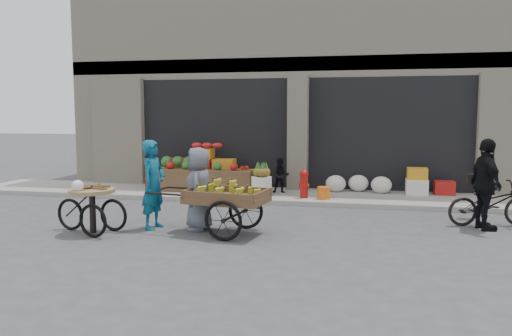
% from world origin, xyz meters
% --- Properties ---
extents(ground, '(80.00, 80.00, 0.00)m').
position_xyz_m(ground, '(0.00, 0.00, 0.00)').
color(ground, '#424244').
rests_on(ground, ground).
extents(sidewalk, '(18.00, 2.20, 0.12)m').
position_xyz_m(sidewalk, '(0.00, 4.10, 0.06)').
color(sidewalk, gray).
rests_on(sidewalk, ground).
extents(building, '(14.00, 6.45, 7.00)m').
position_xyz_m(building, '(0.00, 8.03, 3.37)').
color(building, beige).
rests_on(building, ground).
extents(fruit_display, '(3.10, 1.12, 1.24)m').
position_xyz_m(fruit_display, '(-2.48, 4.38, 0.67)').
color(fruit_display, '#A71917').
rests_on(fruit_display, sidewalk).
extents(pineapple_bin, '(0.52, 0.52, 0.50)m').
position_xyz_m(pineapple_bin, '(-0.75, 3.60, 0.37)').
color(pineapple_bin, silver).
rests_on(pineapple_bin, sidewalk).
extents(fire_hydrant, '(0.22, 0.22, 0.71)m').
position_xyz_m(fire_hydrant, '(0.35, 3.55, 0.50)').
color(fire_hydrant, '#A5140F').
rests_on(fire_hydrant, sidewalk).
extents(orange_bucket, '(0.32, 0.32, 0.30)m').
position_xyz_m(orange_bucket, '(0.85, 3.50, 0.27)').
color(orange_bucket, orange).
rests_on(orange_bucket, sidewalk).
extents(right_bay_goods, '(3.35, 0.60, 0.70)m').
position_xyz_m(right_bay_goods, '(2.61, 4.70, 0.41)').
color(right_bay_goods, silver).
rests_on(right_bay_goods, sidewalk).
extents(seated_person, '(0.51, 0.43, 0.93)m').
position_xyz_m(seated_person, '(-0.35, 4.20, 0.58)').
color(seated_person, black).
rests_on(seated_person, sidewalk).
extents(banana_cart, '(2.57, 1.36, 1.02)m').
position_xyz_m(banana_cart, '(-0.71, -0.03, 0.74)').
color(banana_cart, brown).
rests_on(banana_cart, ground).
extents(vendor_woman, '(0.49, 0.68, 1.73)m').
position_xyz_m(vendor_woman, '(-2.18, 0.10, 0.86)').
color(vendor_woman, '#0F5473').
rests_on(vendor_woman, ground).
extents(tricycle_cart, '(1.46, 0.99, 0.95)m').
position_xyz_m(tricycle_cart, '(-3.15, -0.49, 0.57)').
color(tricycle_cart, '#9E7F51').
rests_on(tricycle_cart, ground).
extents(vendor_grey, '(0.63, 0.85, 1.59)m').
position_xyz_m(vendor_grey, '(-1.28, 0.19, 0.80)').
color(vendor_grey, slate).
rests_on(vendor_grey, ground).
extents(bicycle, '(1.81, 0.99, 0.90)m').
position_xyz_m(bicycle, '(4.29, 1.73, 0.45)').
color(bicycle, black).
rests_on(bicycle, ground).
extents(cyclist, '(0.67, 1.11, 1.76)m').
position_xyz_m(cyclist, '(4.09, 1.33, 0.88)').
color(cyclist, black).
rests_on(cyclist, ground).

